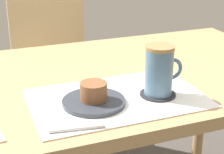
{
  "coord_description": "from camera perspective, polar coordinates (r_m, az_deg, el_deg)",
  "views": [
    {
      "loc": [
        -0.4,
        -1.04,
        1.15
      ],
      "look_at": [
        -0.05,
        -0.14,
        0.77
      ],
      "focal_mm": 60.0,
      "sensor_mm": 36.0,
      "label": 1
    }
  ],
  "objects": [
    {
      "name": "teaspoon",
      "position": [
        0.87,
        -5.34,
        -7.84
      ],
      "size": [
        0.13,
        0.03,
        0.01
      ],
      "primitive_type": "cylinder",
      "rotation": [
        0.0,
        1.57,
        -0.16
      ],
      "color": "silver",
      "rests_on": "placemat"
    },
    {
      "name": "pastry",
      "position": [
        0.97,
        -2.82,
        -2.2
      ],
      "size": [
        0.07,
        0.07,
        0.05
      ],
      "primitive_type": "cylinder",
      "color": "brown",
      "rests_on": "pastry_plate"
    },
    {
      "name": "pastry_plate",
      "position": [
        0.99,
        -2.79,
        -3.79
      ],
      "size": [
        0.17,
        0.17,
        0.01
      ],
      "primitive_type": "cylinder",
      "color": "#333842",
      "rests_on": "placemat"
    },
    {
      "name": "wooden_chair",
      "position": [
        1.92,
        -8.81,
        1.84
      ],
      "size": [
        0.42,
        0.42,
        0.91
      ],
      "rotation": [
        0.0,
        0.0,
        3.14
      ],
      "color": "#D1B27F",
      "rests_on": "ground_plane"
    },
    {
      "name": "dining_table",
      "position": [
        1.23,
        -0.05,
        -2.8
      ],
      "size": [
        1.28,
        0.75,
        0.72
      ],
      "color": "tan",
      "rests_on": "ground_plane"
    },
    {
      "name": "placemat",
      "position": [
        1.02,
        0.81,
        -3.28
      ],
      "size": [
        0.47,
        0.29,
        0.0
      ],
      "primitive_type": "cube",
      "color": "white",
      "rests_on": "dining_table"
    },
    {
      "name": "coffee_coaster",
      "position": [
        1.04,
        6.98,
        -2.61
      ],
      "size": [
        0.1,
        0.1,
        0.0
      ],
      "primitive_type": "cylinder",
      "color": "#232328",
      "rests_on": "placemat"
    },
    {
      "name": "coffee_mug",
      "position": [
        1.02,
        7.26,
        1.06
      ],
      "size": [
        0.11,
        0.08,
        0.14
      ],
      "color": "slate",
      "rests_on": "coffee_coaster"
    }
  ]
}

